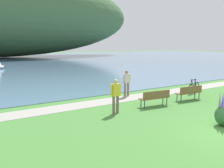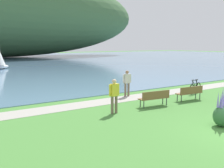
{
  "view_description": "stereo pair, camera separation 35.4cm",
  "coord_description": "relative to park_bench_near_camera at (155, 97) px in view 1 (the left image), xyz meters",
  "views": [
    {
      "loc": [
        -9.59,
        -4.87,
        3.39
      ],
      "look_at": [
        -0.89,
        7.7,
        1.0
      ],
      "focal_mm": 41.0,
      "sensor_mm": 36.0,
      "label": 1
    },
    {
      "loc": [
        -9.3,
        -5.07,
        3.39
      ],
      "look_at": [
        -0.89,
        7.7,
        1.0
      ],
      "focal_mm": 41.0,
      "sensor_mm": 36.0,
      "label": 2
    }
  ],
  "objects": [
    {
      "name": "person_on_the_grass",
      "position": [
        -2.64,
        0.04,
        0.46
      ],
      "size": [
        0.61,
        0.24,
        1.71
      ],
      "color": "#72604C",
      "rests_on": "ground"
    },
    {
      "name": "person_at_shoreline",
      "position": [
        0.37,
        3.03,
        0.46
      ],
      "size": [
        0.61,
        0.26,
        1.71
      ],
      "color": "#72604C",
      "rests_on": "ground"
    },
    {
      "name": "shoreline_path",
      "position": [
        -0.19,
        2.5,
        -0.52
      ],
      "size": [
        60.0,
        1.5,
        0.01
      ],
      "primitive_type": "cube",
      "color": "#A39E93",
      "rests_on": "ground"
    },
    {
      "name": "bicycle_leaning_near_bench",
      "position": [
        4.93,
        1.24,
        -0.12
      ],
      "size": [
        1.72,
        0.52,
        1.01
      ],
      "color": "black",
      "rests_on": "ground"
    },
    {
      "name": "echium_bush_far_cluster",
      "position": [
        -0.04,
        -4.13,
        -0.03
      ],
      "size": [
        0.77,
        0.77,
        1.72
      ],
      "color": "#386B3D",
      "rests_on": "ground"
    },
    {
      "name": "park_bench_near_camera",
      "position": [
        0.0,
        0.0,
        0.0
      ],
      "size": [
        1.84,
        0.67,
        0.88
      ],
      "color": "brown",
      "rests_on": "ground"
    },
    {
      "name": "park_bench_further_along",
      "position": [
        2.8,
        -0.08,
        0.0
      ],
      "size": [
        1.83,
        0.63,
        0.88
      ],
      "color": "brown",
      "rests_on": "ground"
    }
  ]
}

